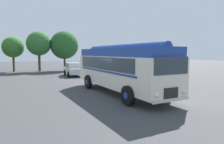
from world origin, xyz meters
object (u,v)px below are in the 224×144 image
at_px(vintage_bus, 120,67).
at_px(car_mid_left, 94,68).
at_px(box_van, 130,63).
at_px(car_mid_right, 112,67).
at_px(car_near_left, 73,69).

distance_m(vintage_bus, car_mid_left, 12.63).
bearing_deg(box_van, vintage_bus, -120.34).
xyz_separation_m(vintage_bus, car_mid_right, (4.80, 13.14, -1.05)).
distance_m(vintage_bus, box_van, 15.28).
height_order(vintage_bus, car_near_left, vintage_bus).
height_order(car_mid_left, box_van, box_van).
height_order(car_near_left, car_mid_right, same).
bearing_deg(vintage_bus, car_mid_right, 69.94).
bearing_deg(car_near_left, car_mid_left, 4.48).
height_order(car_near_left, box_van, box_van).
bearing_deg(box_van, car_near_left, -173.64).
height_order(car_mid_left, car_mid_right, same).
relative_size(vintage_bus, car_mid_left, 2.42).
distance_m(vintage_bus, car_mid_right, 14.03).
height_order(vintage_bus, car_mid_right, vintage_bus).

